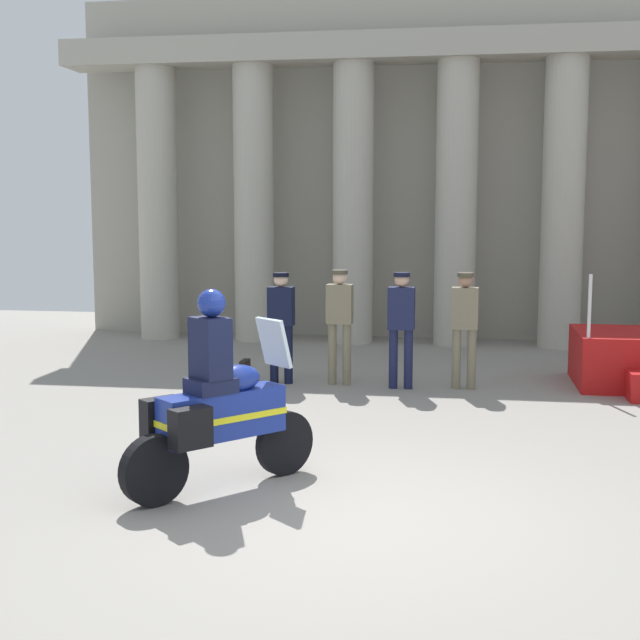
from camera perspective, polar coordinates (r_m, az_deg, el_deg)
The scene contains 8 objects.
ground_plane at distance 7.76m, azimuth 2.26°, elevation -12.61°, with size 28.00×28.00×0.00m, color gray.
colonnade_backdrop at distance 17.74m, azimuth 8.80°, elevation 9.71°, with size 15.42×1.64×6.88m.
officer_in_row_0 at distance 13.29m, azimuth -2.52°, elevation 0.12°, with size 0.39×0.24×1.67m.
officer_in_row_1 at distance 13.18m, azimuth 1.27°, elevation 0.19°, with size 0.39×0.24×1.72m.
officer_in_row_2 at distance 12.93m, azimuth 5.25°, elevation -0.02°, with size 0.39×0.24×1.71m.
officer_in_row_3 at distance 13.02m, azimuth 9.29°, elevation -0.04°, with size 0.39×0.24×1.70m.
motorcycle_with_rider at distance 8.30m, azimuth -6.72°, elevation -5.61°, with size 1.48×1.64×1.90m.
briefcase_on_ground at distance 13.41m, azimuth -4.85°, elevation -3.34°, with size 0.10×0.32×0.36m, color black.
Camera 1 is at (0.85, -7.25, 2.63)m, focal length 49.76 mm.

